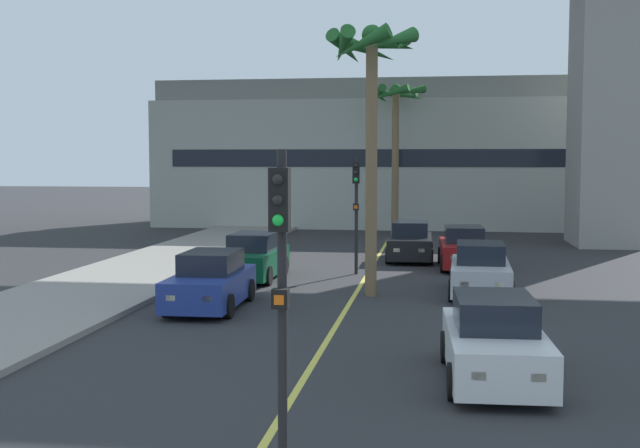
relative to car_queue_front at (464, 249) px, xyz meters
name	(u,v)px	position (x,y,z in m)	size (l,w,h in m)	color
sidewalk_left	(16,319)	(-11.43, -11.85, -0.65)	(4.80, 80.00, 0.15)	gray
lane_stripe_center	(363,281)	(-3.43, -3.85, -0.72)	(0.14, 56.00, 0.01)	#DBCC4C
pier_building_backdrop	(398,155)	(-3.43, 19.40, 3.57)	(28.94, 8.04, 8.70)	#ADB2A8
car_queue_front	(464,249)	(0.00, 0.00, 0.00)	(1.93, 4.15, 1.56)	maroon
car_queue_second	(494,342)	(0.06, -15.54, 0.00)	(1.96, 4.16, 1.56)	white
car_queue_third	(253,258)	(-7.18, -3.86, 0.00)	(1.90, 4.13, 1.56)	#0C4728
car_queue_fourth	(410,242)	(-2.07, 2.10, 0.00)	(1.87, 4.12, 1.56)	black
car_queue_fifth	(210,282)	(-7.12, -9.31, 0.00)	(1.89, 4.13, 1.56)	navy
car_queue_sixth	(480,271)	(0.29, -6.01, 0.00)	(1.93, 4.15, 1.56)	#B7BABF
traffic_light_median_near	(281,272)	(-2.87, -20.97, 1.99)	(0.24, 0.37, 4.20)	black
traffic_light_median_far	(356,198)	(-3.83, -2.23, 1.99)	(0.24, 0.37, 4.20)	black
palm_tree_near_median	(372,77)	(-2.94, -6.65, 5.74)	(2.75, 2.81, 7.98)	brown
palm_tree_mid_median	(395,112)	(-3.30, 13.46, 5.86)	(3.29, 3.35, 8.11)	brown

